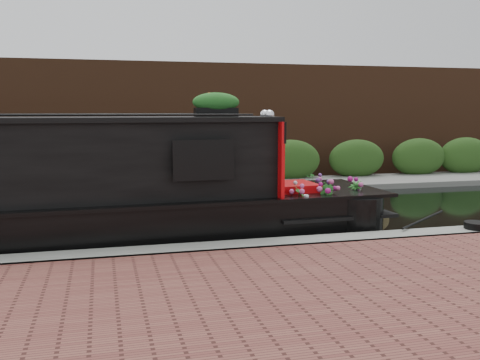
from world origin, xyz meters
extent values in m
plane|color=black|center=(0.00, 0.00, 0.00)|extent=(80.00, 80.00, 0.00)
cube|color=gray|center=(0.00, -3.30, 0.00)|extent=(40.00, 0.60, 0.50)
cube|color=slate|center=(0.00, 4.20, 0.00)|extent=(40.00, 2.40, 0.34)
cube|color=#254717|center=(0.00, 5.10, 0.00)|extent=(40.00, 1.10, 2.80)
cube|color=#4F2D1A|center=(0.00, 7.20, 0.00)|extent=(40.00, 1.00, 8.00)
cube|color=red|center=(1.24, -1.75, 1.48)|extent=(0.13, 1.82, 1.40)
cube|color=black|center=(-0.14, -2.68, 1.56)|extent=(0.94, 0.07, 0.57)
cube|color=red|center=(1.78, -1.75, 0.73)|extent=(0.87, 0.97, 0.52)
sphere|color=white|center=(1.25, -1.90, 2.30)|extent=(0.19, 0.19, 0.19)
sphere|color=white|center=(1.25, -1.61, 2.30)|extent=(0.19, 0.19, 0.19)
cube|color=black|center=(0.28, -1.75, 2.35)|extent=(0.80, 0.26, 0.16)
ellipsoid|color=orange|center=(0.28, -1.75, 2.55)|extent=(0.87, 0.25, 0.25)
imported|color=#256623|center=(1.67, -2.40, 0.75)|extent=(0.33, 0.36, 0.56)
imported|color=#256623|center=(2.20, -2.42, 0.75)|extent=(0.29, 0.34, 0.56)
imported|color=#256623|center=(2.59, -1.14, 0.76)|extent=(0.69, 0.67, 0.58)
imported|color=#256623|center=(3.03, -1.94, 0.73)|extent=(0.42, 0.42, 0.53)
imported|color=#256623|center=(1.66, -1.01, 0.79)|extent=(0.35, 0.40, 0.64)
cylinder|color=brown|center=(3.59, -1.75, 0.18)|extent=(0.37, 0.41, 0.37)
cylinder|color=black|center=(4.76, -3.29, 0.31)|extent=(0.44, 0.44, 0.12)
camera|label=1|loc=(-1.78, -11.40, 2.38)|focal=40.00mm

